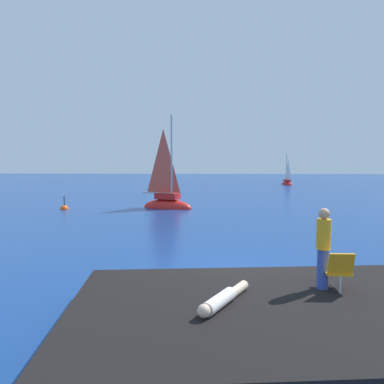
% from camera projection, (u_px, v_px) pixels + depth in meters
% --- Properties ---
extents(ground_plane, '(160.00, 160.00, 0.00)m').
position_uv_depth(ground_plane, '(232.00, 274.00, 10.39)').
color(ground_plane, navy).
extents(shore_ledge, '(8.67, 5.51, 0.61)m').
position_uv_depth(shore_ledge, '(299.00, 320.00, 6.67)').
color(shore_ledge, black).
rests_on(shore_ledge, ground).
extents(boulder_seaward, '(1.09, 1.13, 0.62)m').
position_uv_depth(boulder_seaward, '(334.00, 289.00, 9.21)').
color(boulder_seaward, black).
rests_on(boulder_seaward, ground).
extents(boulder_inland, '(1.68, 1.59, 0.76)m').
position_uv_depth(boulder_inland, '(294.00, 294.00, 8.86)').
color(boulder_inland, black).
rests_on(boulder_inland, ground).
extents(sailboat_near, '(3.75, 2.40, 6.77)m').
position_uv_depth(sailboat_near, '(167.00, 203.00, 24.86)').
color(sailboat_near, red).
rests_on(sailboat_near, ground).
extents(sailboat_far, '(1.56, 2.45, 4.41)m').
position_uv_depth(sailboat_far, '(287.00, 183.00, 49.31)').
color(sailboat_far, red).
rests_on(sailboat_far, ground).
extents(person_sunbather, '(0.96, 1.61, 0.25)m').
position_uv_depth(person_sunbather, '(223.00, 299.00, 6.56)').
color(person_sunbather, white).
rests_on(person_sunbather, shore_ledge).
extents(person_standing, '(0.28, 0.28, 1.62)m').
position_uv_depth(person_standing, '(323.00, 246.00, 7.38)').
color(person_standing, '#334CB2').
rests_on(person_standing, shore_ledge).
extents(beach_chair, '(0.49, 0.60, 0.80)m').
position_uv_depth(beach_chair, '(338.00, 269.00, 7.27)').
color(beach_chair, orange).
rests_on(beach_chair, shore_ledge).
extents(marker_buoy, '(0.56, 0.56, 1.13)m').
position_uv_depth(marker_buoy, '(64.00, 209.00, 24.24)').
color(marker_buoy, '#EA5114').
rests_on(marker_buoy, ground).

